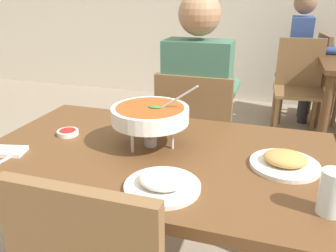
{
  "coord_description": "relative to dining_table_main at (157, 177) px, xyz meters",
  "views": [
    {
      "loc": [
        0.41,
        -1.13,
        1.31
      ],
      "look_at": [
        0.0,
        0.15,
        0.79
      ],
      "focal_mm": 37.09,
      "sensor_mm": 36.0,
      "label": 1
    }
  ],
  "objects": [
    {
      "name": "appetizer_plate",
      "position": [
        0.47,
        0.02,
        0.13
      ],
      "size": [
        0.24,
        0.24,
        0.06
      ],
      "color": "white",
      "rests_on": "dining_table_main"
    },
    {
      "name": "chair_bg_corner",
      "position": [
        0.62,
        2.27,
        -0.12
      ],
      "size": [
        0.47,
        0.47,
        0.9
      ],
      "color": "brown",
      "rests_on": "ground_plane"
    },
    {
      "name": "curry_bowl",
      "position": [
        -0.04,
        0.05,
        0.24
      ],
      "size": [
        0.33,
        0.3,
        0.26
      ],
      "color": "silver",
      "rests_on": "dining_table_main"
    },
    {
      "name": "chair_bg_middle",
      "position": [
        0.73,
        2.71,
        -0.12
      ],
      "size": [
        0.5,
        0.5,
        0.9
      ],
      "color": "brown",
      "rests_on": "ground_plane"
    },
    {
      "name": "patron_bg_middle",
      "position": [
        0.64,
        2.68,
        0.12
      ],
      "size": [
        0.45,
        0.4,
        1.31
      ],
      "color": "#2D2D38",
      "rests_on": "ground_plane"
    },
    {
      "name": "drink_glass",
      "position": [
        0.59,
        -0.22,
        0.17
      ],
      "size": [
        0.07,
        0.07,
        0.13
      ],
      "color": "silver",
      "rests_on": "dining_table_main"
    },
    {
      "name": "rice_plate",
      "position": [
        0.11,
        -0.24,
        0.13
      ],
      "size": [
        0.24,
        0.24,
        0.06
      ],
      "color": "white",
      "rests_on": "dining_table_main"
    },
    {
      "name": "spoon_utensil",
      "position": [
        -0.5,
        -0.23,
        0.11
      ],
      "size": [
        0.02,
        0.17,
        0.01
      ],
      "primitive_type": "cube",
      "rotation": [
        0.0,
        0.0,
        -0.06
      ],
      "color": "silver",
      "rests_on": "dining_table_main"
    },
    {
      "name": "chair_diner_main",
      "position": [
        -0.0,
        0.69,
        -0.12
      ],
      "size": [
        0.44,
        0.44,
        0.9
      ],
      "color": "brown",
      "rests_on": "ground_plane"
    },
    {
      "name": "dining_table_main",
      "position": [
        0.0,
        0.0,
        0.0
      ],
      "size": [
        1.34,
        0.81,
        0.74
      ],
      "color": "brown",
      "rests_on": "ground_plane"
    },
    {
      "name": "diner_main",
      "position": [
        0.0,
        0.72,
        0.12
      ],
      "size": [
        0.4,
        0.45,
        1.31
      ],
      "color": "#2D2D38",
      "rests_on": "ground_plane"
    },
    {
      "name": "sauce_dish",
      "position": [
        -0.41,
        0.04,
        0.12
      ],
      "size": [
        0.09,
        0.09,
        0.02
      ],
      "color": "white",
      "rests_on": "dining_table_main"
    },
    {
      "name": "napkin_folded",
      "position": [
        -0.53,
        -0.18,
        0.12
      ],
      "size": [
        0.14,
        0.11,
        0.02
      ],
      "primitive_type": "cube",
      "rotation": [
        0.0,
        0.0,
        0.23
      ],
      "color": "white",
      "rests_on": "dining_table_main"
    }
  ]
}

